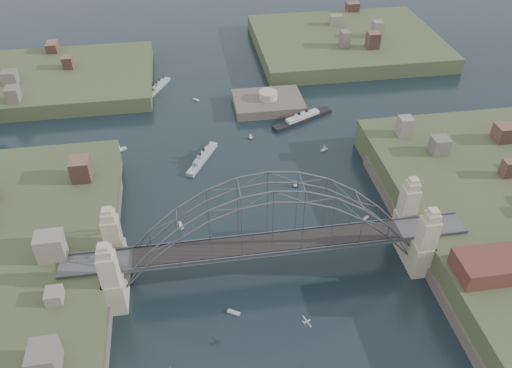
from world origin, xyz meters
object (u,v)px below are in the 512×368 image
Objects in this scene: wharf_shed at (507,264)px; naval_cruiser_far at (159,87)px; fort_island at (268,108)px; naval_cruiser_near at (202,158)px; bridge at (270,230)px; ocean_liner at (302,119)px.

wharf_shed is 122.36m from naval_cruiser_far.
wharf_shed is at bearing -69.15° from fort_island.
fort_island reaches higher than naval_cruiser_near.
naval_cruiser_near is (-23.17, -26.71, 1.09)m from fort_island.
bridge reaches higher than naval_cruiser_far.
fort_island is 1.45× the size of naval_cruiser_near.
fort_island is 39.26m from naval_cruiser_far.
fort_island is at bearing 80.27° from bridge.
naval_cruiser_near is 1.18× the size of naval_cruiser_far.
bridge is 91.72m from naval_cruiser_far.
naval_cruiser_far is 0.63× the size of ocean_liner.
ocean_liner is at bearing 26.98° from naval_cruiser_near.
bridge is 72.14m from fort_island.
bridge is 46.23m from wharf_shed.
fort_island is 1.71× the size of naval_cruiser_far.
ocean_liner reaches higher than naval_cruiser_far.
fort_island is at bearing 110.85° from wharf_shed.
naval_cruiser_far is at bearing 104.61° from naval_cruiser_near.
naval_cruiser_near is 36.10m from ocean_liner.
ocean_liner is at bearing -32.93° from naval_cruiser_far.
bridge is at bearing -99.73° from fort_island.
naval_cruiser_near is at bearing 133.92° from wharf_shed.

